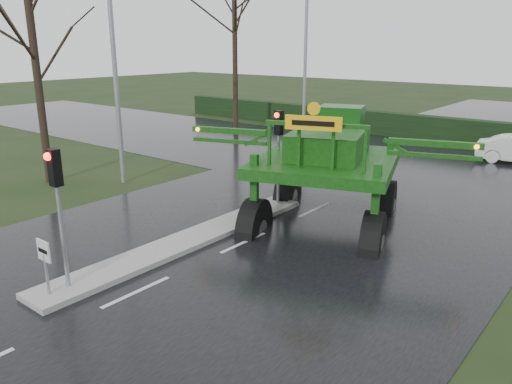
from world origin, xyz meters
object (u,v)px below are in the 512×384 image
Objects in this scene: street_light_left_far at (310,40)px; crop_sprayer at (257,153)px; street_light_left_near at (117,38)px; traffic_signal_mid at (279,137)px; keep_left_sign at (45,259)px; traffic_signal_near at (57,190)px.

street_light_left_far is 16.96m from crop_sprayer.
crop_sprayer is at bearing -5.26° from street_light_left_near.
traffic_signal_mid is 2.34m from crop_sprayer.
traffic_signal_near reaches higher than keep_left_sign.
street_light_left_far is at bearing 98.76° from crop_sprayer.
street_light_left_near is at bearing 132.59° from keep_left_sign.
crop_sprayer is (0.79, -2.20, -0.11)m from traffic_signal_mid.
street_light_left_near is 8.48m from crop_sprayer.
crop_sprayer is at bearing 83.39° from keep_left_sign.
street_light_left_near is (-6.89, 7.50, 4.93)m from keep_left_sign.
traffic_signal_near is (0.00, 0.49, 1.53)m from keep_left_sign.
traffic_signal_near is 6.35m from crop_sprayer.
traffic_signal_near is at bearing -45.47° from street_light_left_near.
keep_left_sign is 0.15× the size of crop_sprayer.
traffic_signal_mid reaches higher than keep_left_sign.
street_light_left_near is at bearing 134.53° from traffic_signal_near.
street_light_left_far is at bearing 118.86° from traffic_signal_mid.
keep_left_sign is 0.14× the size of street_light_left_near.
keep_left_sign is 0.14× the size of street_light_left_far.
traffic_signal_near and traffic_signal_mid have the same top height.
street_light_left_near is 14.00m from street_light_left_far.
keep_left_sign is at bearing -90.00° from traffic_signal_near.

